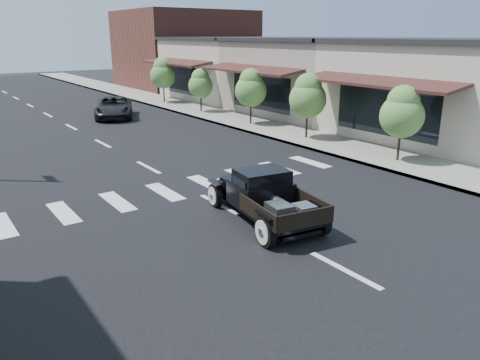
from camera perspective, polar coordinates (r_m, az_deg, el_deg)
ground at (r=12.50m, az=2.45°, el=-5.69°), size 120.00×120.00×0.00m
road at (r=25.56m, az=-18.62°, el=5.42°), size 14.00×80.00×0.02m
road_markings at (r=20.92m, az=-14.53°, el=3.26°), size 12.00×60.00×0.06m
sidewalk_right at (r=29.07m, az=-2.36°, el=7.78°), size 3.00×80.00×0.15m
storefront_near at (r=25.79m, az=24.35°, el=9.95°), size 10.00×9.00×4.50m
storefront_mid at (r=31.32m, az=9.93°, el=12.25°), size 10.00×9.00×4.50m
storefront_far at (r=38.21m, az=0.13°, el=13.36°), size 10.00×9.00×4.50m
far_building_right at (r=46.89m, az=-6.71°, el=15.51°), size 11.00×10.00×7.00m
small_tree_a at (r=19.18m, az=19.02°, el=6.39°), size 1.69×1.69×2.81m
small_tree_b at (r=22.58m, az=8.21°, el=8.81°), size 1.75×1.75×2.92m
small_tree_c at (r=26.00m, az=1.32°, el=10.05°), size 1.73×1.73×2.89m
small_tree_d at (r=30.47m, az=-4.81°, el=10.78°), size 1.56×1.56×2.59m
small_tree_e at (r=35.09m, az=-9.33°, el=11.86°), size 1.84×1.84×3.06m
hotrod_pickup at (r=12.62m, az=3.06°, el=-1.96°), size 2.54×4.40×1.44m
second_car at (r=29.82m, az=-15.12°, el=8.54°), size 3.71×5.02×1.27m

